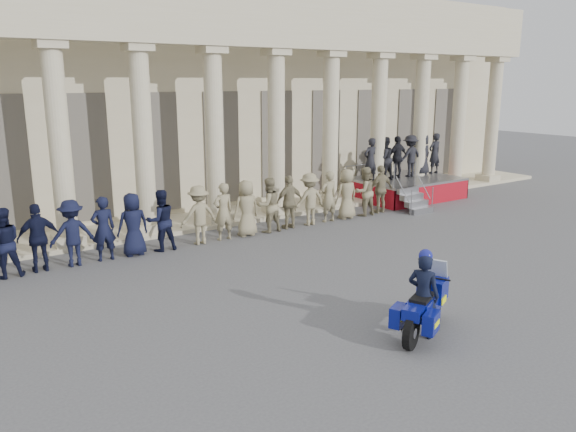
{
  "coord_description": "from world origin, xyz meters",
  "views": [
    {
      "loc": [
        -7.69,
        -9.9,
        5.14
      ],
      "look_at": [
        0.54,
        2.25,
        1.6
      ],
      "focal_mm": 35.0,
      "sensor_mm": 36.0,
      "label": 1
    }
  ],
  "objects": [
    {
      "name": "building",
      "position": [
        -0.0,
        14.74,
        4.52
      ],
      "size": [
        40.0,
        12.5,
        9.0
      ],
      "color": "#BAAE8C",
      "rests_on": "ground"
    },
    {
      "name": "rider",
      "position": [
        0.6,
        -2.57,
        0.93
      ],
      "size": [
        0.67,
        0.77,
        1.87
      ],
      "rotation": [
        0.0,
        0.0,
        2.01
      ],
      "color": "black",
      "rests_on": "ground"
    },
    {
      "name": "reviewing_stand",
      "position": [
        10.56,
        7.73,
        1.56
      ],
      "size": [
        4.68,
        4.29,
        2.79
      ],
      "color": "gray",
      "rests_on": "ground"
    },
    {
      "name": "motorcycle",
      "position": [
        0.71,
        -2.52,
        0.62
      ],
      "size": [
        2.09,
        1.39,
        1.44
      ],
      "rotation": [
        0.0,
        0.0,
        0.44
      ],
      "color": "black",
      "rests_on": "ground"
    },
    {
      "name": "officer_rank",
      "position": [
        -3.69,
        6.17,
        0.96
      ],
      "size": [
        23.42,
        0.73,
        1.92
      ],
      "color": "black",
      "rests_on": "ground"
    },
    {
      "name": "ground",
      "position": [
        0.0,
        0.0,
        0.0
      ],
      "size": [
        90.0,
        90.0,
        0.0
      ],
      "primitive_type": "plane",
      "color": "#47474A",
      "rests_on": "ground"
    }
  ]
}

